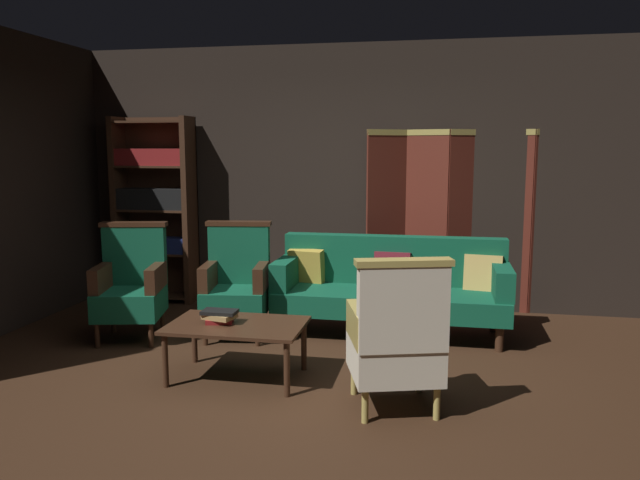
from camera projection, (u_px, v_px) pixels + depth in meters
name	position (u px, v px, depth m)	size (l,w,h in m)	color
ground_plane	(299.00, 384.00, 4.53)	(10.00, 10.00, 0.00)	#331E11
back_wall	(349.00, 177.00, 6.70)	(7.20, 0.10, 2.80)	black
folding_screen	(467.00, 218.00, 6.47)	(2.08, 0.53, 1.90)	#5B2319
bookshelf	(155.00, 205.00, 6.91)	(0.90, 0.32, 2.05)	#382114
velvet_couch	(391.00, 284.00, 5.77)	(2.12, 0.78, 0.88)	#382114
coffee_table	(237.00, 330.00, 4.60)	(1.00, 0.64, 0.42)	#382114
armchair_gilt_accent	(396.00, 338.00, 4.01)	(0.72, 0.72, 1.04)	tan
armchair_wing_left	(131.00, 285.00, 5.59)	(0.69, 0.69, 1.04)	#382114
armchair_wing_right	(237.00, 283.00, 5.64)	(0.66, 0.65, 1.04)	#382114
book_red_leather	(220.00, 321.00, 4.62)	(0.19, 0.14, 0.03)	maroon
book_tan_leather	(220.00, 316.00, 4.61)	(0.22, 0.17, 0.04)	#9E7A47
book_black_cloth	(220.00, 312.00, 4.61)	(0.26, 0.15, 0.03)	black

